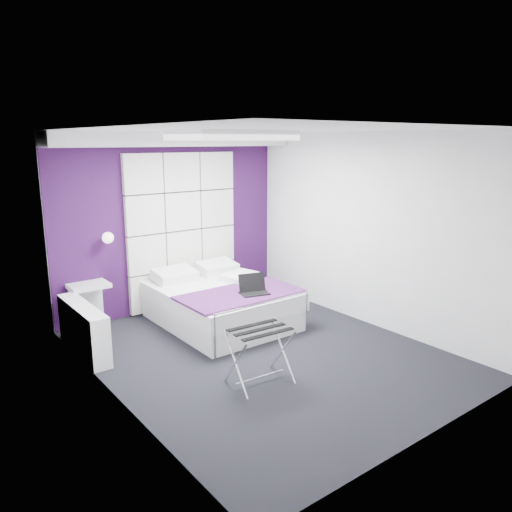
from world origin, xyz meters
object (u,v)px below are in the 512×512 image
Objects in this scene: luggage_rack at (260,356)px; wall_lamp at (107,237)px; laptop at (252,289)px; radiator at (84,329)px; bed at (221,303)px; nightstand at (88,285)px.

wall_lamp is at bearing 106.60° from luggage_rack.
radiator is at bearing 176.36° from laptop.
bed reaches higher than radiator.
wall_lamp is 0.12× the size of radiator.
bed is (1.86, -0.12, -0.01)m from radiator.
radiator is 2.12m from laptop.
luggage_rack is at bearing -77.76° from wall_lamp.
wall_lamp is at bearing 148.39° from laptop.
laptop is (0.13, -0.56, 0.32)m from bed.
nightstand is 2.17m from laptop.
laptop reaches higher than radiator.
wall_lamp is 2.83m from luggage_rack.
wall_lamp is at bearing 144.13° from bed.
nightstand is (0.33, 0.72, 0.31)m from radiator.
bed reaches higher than nightstand.
laptop is at bearing -46.96° from wall_lamp.
nightstand reaches higher than luggage_rack.
wall_lamp reaches higher than bed.
laptop is (1.99, -0.68, 0.30)m from radiator.
wall_lamp is 1.77m from bed.
wall_lamp is 0.25× the size of luggage_rack.
bed is 1.78m from nightstand.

